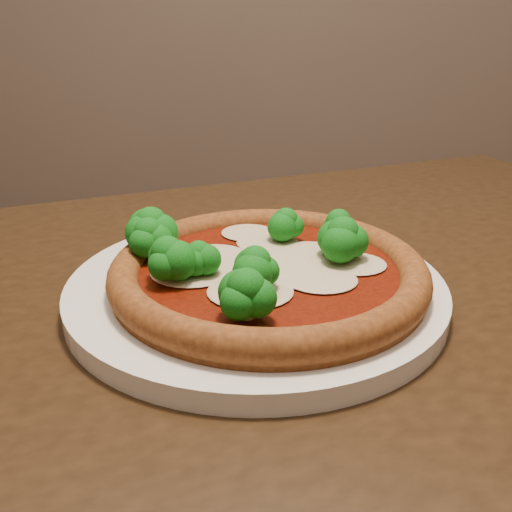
{
  "coord_description": "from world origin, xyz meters",
  "views": [
    {
      "loc": [
        0.03,
        -0.64,
        0.98
      ],
      "look_at": [
        0.02,
        -0.19,
        0.79
      ],
      "focal_mm": 40.0,
      "sensor_mm": 36.0,
      "label": 1
    }
  ],
  "objects": [
    {
      "name": "dining_table",
      "position": [
        0.06,
        -0.19,
        0.64
      ],
      "size": [
        1.29,
        1.1,
        0.75
      ],
      "rotation": [
        0.0,
        0.0,
        0.4
      ],
      "color": "black",
      "rests_on": "floor"
    },
    {
      "name": "plate",
      "position": [
        0.02,
        -0.19,
        0.76
      ],
      "size": [
        0.33,
        0.33,
        0.02
      ],
      "primitive_type": "cylinder",
      "color": "silver",
      "rests_on": "dining_table"
    },
    {
      "name": "pizza",
      "position": [
        0.03,
        -0.2,
        0.78
      ],
      "size": [
        0.27,
        0.27,
        0.06
      ],
      "rotation": [
        0.0,
        0.0,
        0.09
      ],
      "color": "brown",
      "rests_on": "plate"
    }
  ]
}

